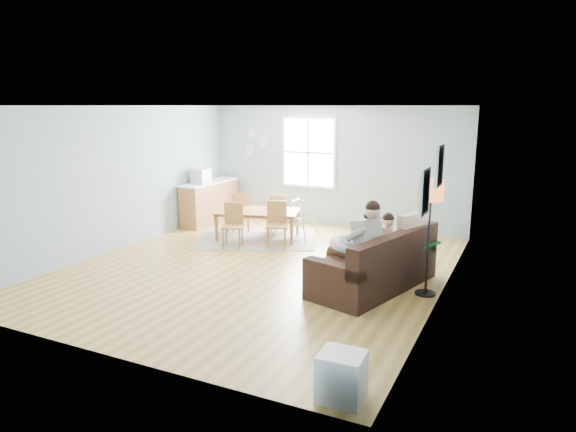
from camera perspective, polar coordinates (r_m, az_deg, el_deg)
The scene contains 22 objects.
room at distance 8.39m, azimuth -3.34°, elevation 10.24°, with size 8.40×9.40×3.90m.
window at distance 11.81m, azimuth 2.32°, elevation 7.06°, with size 1.32×0.08×1.62m.
pictures at distance 6.44m, azimuth 15.72°, elevation 4.13°, with size 0.05×1.34×0.74m.
wall_plates at distance 12.42m, azimuth -3.67°, elevation 8.13°, with size 0.67×0.02×0.66m.
sofa at distance 7.84m, azimuth 9.88°, elevation -5.72°, with size 1.53×2.39×0.90m.
green_throw at distance 8.42m, azimuth 12.13°, elevation -2.78°, with size 1.01×0.88×0.04m, color #12521C.
beige_pillow at distance 8.08m, azimuth 13.59°, elevation -1.62°, with size 0.15×0.55×0.55m, color tan.
father at distance 7.53m, azimuth 7.80°, elevation -2.93°, with size 1.03×0.62×1.40m.
nursing_pillow at distance 7.64m, azimuth 6.77°, elevation -3.15°, with size 0.57×0.57×0.16m, color silver.
infant at distance 7.64m, azimuth 6.92°, elevation -2.37°, with size 0.17×0.41×0.15m.
toddler at distance 7.93m, azimuth 10.32°, elevation -2.19°, with size 0.61×0.38×0.91m.
floor_lamp at distance 7.47m, azimuth 15.58°, elevation 1.71°, with size 0.34×0.34×1.69m.
storage_cube at distance 5.03m, azimuth 5.87°, elevation -17.29°, with size 0.43×0.38×0.46m.
rug at distance 10.63m, azimuth -3.39°, elevation -2.53°, with size 2.36×1.79×0.01m, color gray.
dining_table at distance 10.56m, azimuth -3.41°, elevation -0.99°, with size 1.70×0.95×0.60m, color brown.
chair_sw at distance 10.00m, azimuth -6.13°, elevation -0.70°, with size 0.50×0.50×0.86m.
chair_se at distance 9.92m, azimuth -1.28°, elevation -0.61°, with size 0.53×0.53×0.90m.
chair_nw at distance 11.13m, azimuth -5.28°, elevation 0.68°, with size 0.54×0.54×0.88m.
chair_ne at distance 11.06m, azimuth -1.00°, elevation 0.54°, with size 0.47×0.47×0.84m.
counter at distance 12.14m, azimuth -8.70°, elevation 1.56°, with size 0.55×1.75×0.97m.
monitor at distance 11.76m, azimuth -9.68°, elevation 4.38°, with size 0.38×0.36×0.33m.
baby_swing at distance 10.65m, azimuth 0.85°, elevation -0.53°, with size 0.82×0.83×0.79m.
Camera 1 is at (4.05, -7.34, 2.70)m, focal length 32.00 mm.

